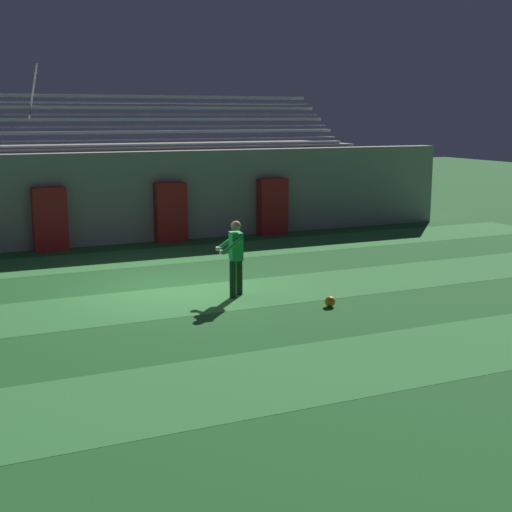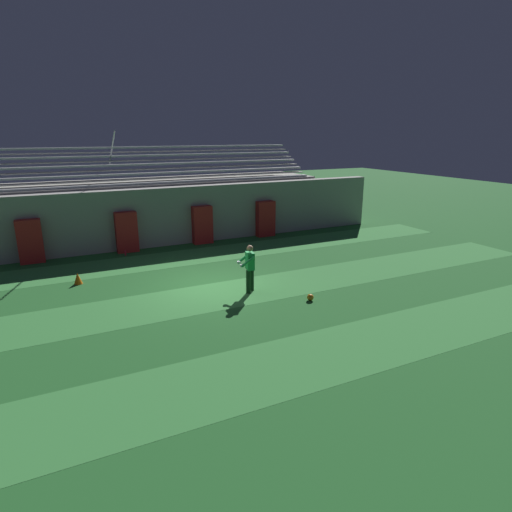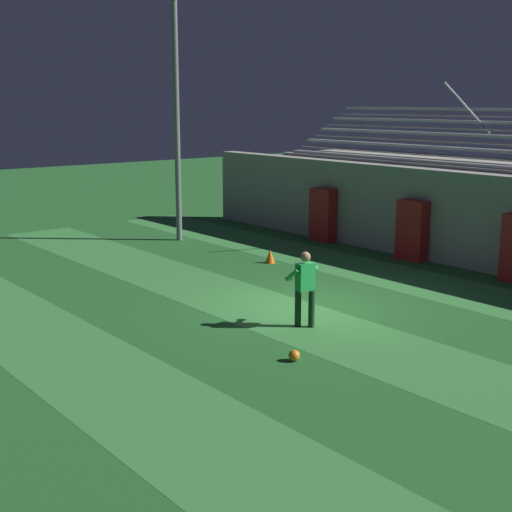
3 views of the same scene
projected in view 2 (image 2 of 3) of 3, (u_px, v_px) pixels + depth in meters
name	position (u px, v px, depth m)	size (l,w,h in m)	color
ground_plane	(210.00, 285.00, 15.45)	(80.00, 80.00, 0.00)	#236028
turf_stripe_near	(296.00, 362.00, 10.27)	(28.00, 2.47, 0.01)	#38843D
turf_stripe_mid	(221.00, 295.00, 14.53)	(28.00, 2.47, 0.01)	#38843D
turf_stripe_far	(179.00, 258.00, 18.79)	(28.00, 2.47, 0.01)	#38843D
back_wall	(162.00, 217.00, 20.67)	(24.00, 0.60, 2.80)	#999691
padding_pillar_gate_left	(127.00, 232.00, 19.55)	(0.97, 0.44, 1.86)	#B21E1E
padding_pillar_gate_right	(202.00, 225.00, 21.09)	(0.97, 0.44, 1.86)	#B21E1E
padding_pillar_far_left	(30.00, 241.00, 17.89)	(0.97, 0.44, 1.86)	#B21E1E
padding_pillar_far_right	(265.00, 219.00, 22.58)	(0.97, 0.44, 1.86)	#B21E1E
bleacher_stand	(151.00, 207.00, 22.66)	(18.00, 4.05, 5.43)	#999691
goalkeeper	(249.00, 266.00, 14.57)	(0.63, 0.64, 1.67)	#143319
soccer_ball	(310.00, 297.00, 14.04)	(0.22, 0.22, 0.22)	orange
traffic_cone	(78.00, 278.00, 15.55)	(0.30, 0.30, 0.42)	orange
water_bottle	(125.00, 253.00, 19.19)	(0.07, 0.07, 0.24)	red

